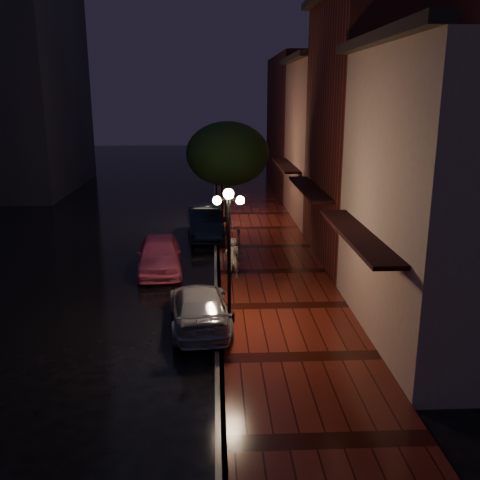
% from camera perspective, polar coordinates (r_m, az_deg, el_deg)
% --- Properties ---
extents(ground, '(120.00, 120.00, 0.00)m').
position_cam_1_polar(ground, '(22.08, -2.43, -3.79)').
color(ground, black).
rests_on(ground, ground).
extents(sidewalk, '(4.50, 60.00, 0.15)m').
position_cam_1_polar(sidewalk, '(22.17, 3.40, -3.51)').
color(sidewalk, '#4D160D').
rests_on(sidewalk, ground).
extents(curb, '(0.25, 60.00, 0.15)m').
position_cam_1_polar(curb, '(22.05, -2.43, -3.60)').
color(curb, '#595451').
rests_on(curb, ground).
extents(storefront_near, '(5.00, 8.00, 8.50)m').
position_cam_1_polar(storefront_near, '(16.73, 22.34, 3.99)').
color(storefront_near, gray).
rests_on(storefront_near, ground).
extents(storefront_mid, '(5.00, 8.00, 11.00)m').
position_cam_1_polar(storefront_mid, '(24.01, 14.64, 10.71)').
color(storefront_mid, '#511914').
rests_on(storefront_mid, ground).
extents(storefront_far, '(5.00, 8.00, 9.00)m').
position_cam_1_polar(storefront_far, '(31.79, 10.27, 10.11)').
color(storefront_far, '#8C5951').
rests_on(storefront_far, ground).
extents(storefront_extra, '(5.00, 12.00, 10.00)m').
position_cam_1_polar(storefront_extra, '(41.55, 7.21, 12.05)').
color(storefront_extra, '#511914').
rests_on(storefront_extra, ground).
extents(streetlamp_near, '(0.96, 0.36, 4.31)m').
position_cam_1_polar(streetlamp_near, '(16.53, -1.20, -0.86)').
color(streetlamp_near, black).
rests_on(streetlamp_near, sidewalk).
extents(streetlamp_far, '(0.96, 0.36, 4.31)m').
position_cam_1_polar(streetlamp_far, '(30.23, -1.94, 6.47)').
color(streetlamp_far, black).
rests_on(streetlamp_far, sidewalk).
extents(street_tree, '(4.16, 4.16, 5.80)m').
position_cam_1_polar(street_tree, '(27.04, -1.31, 8.96)').
color(street_tree, black).
rests_on(street_tree, sidewalk).
extents(pink_car, '(2.18, 4.57, 1.51)m').
position_cam_1_polar(pink_car, '(22.61, -8.59, -1.48)').
color(pink_car, '#E75F88').
rests_on(pink_car, ground).
extents(navy_car, '(2.09, 4.90, 1.57)m').
position_cam_1_polar(navy_car, '(27.78, -3.77, 1.85)').
color(navy_car, black).
rests_on(navy_car, ground).
extents(silver_car, '(2.24, 4.66, 1.31)m').
position_cam_1_polar(silver_car, '(17.20, -4.35, -7.13)').
color(silver_car, '#9E9FA5').
rests_on(silver_car, ground).
extents(woman_with_umbrella, '(0.97, 0.99, 2.34)m').
position_cam_1_polar(woman_with_umbrella, '(20.79, -0.80, -0.09)').
color(woman_with_umbrella, white).
rests_on(woman_with_umbrella, sidewalk).
extents(parking_meter, '(0.13, 0.11, 1.21)m').
position_cam_1_polar(parking_meter, '(24.12, -0.12, 0.07)').
color(parking_meter, black).
rests_on(parking_meter, sidewalk).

